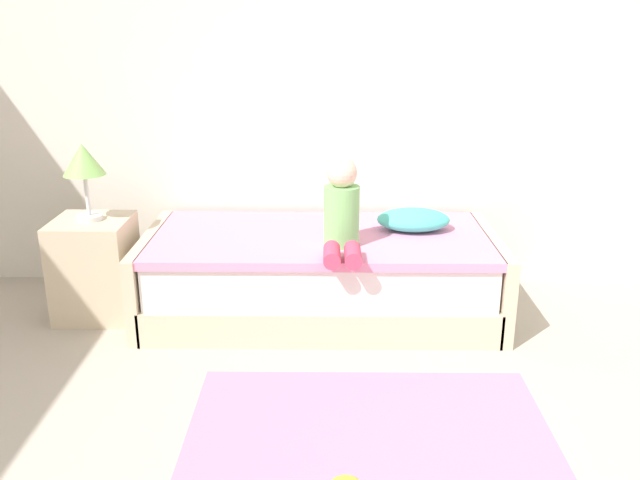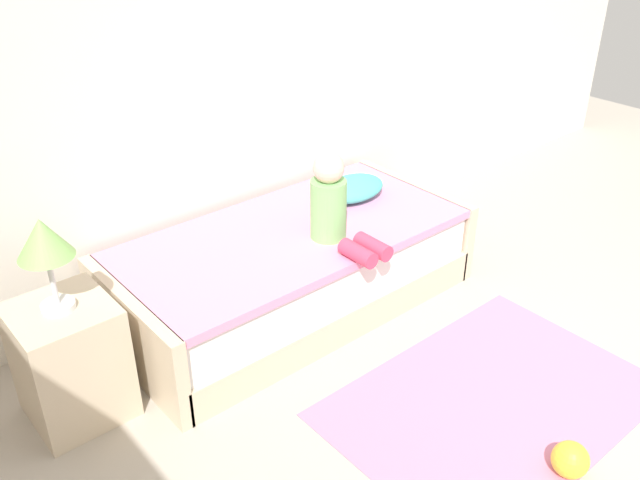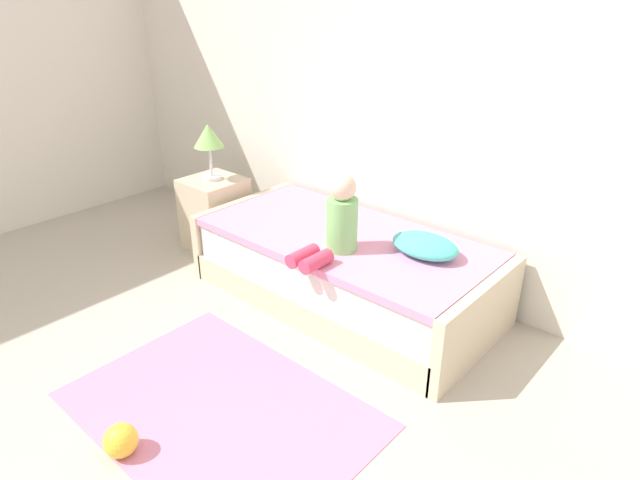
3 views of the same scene
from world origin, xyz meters
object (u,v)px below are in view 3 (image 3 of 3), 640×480
toy_ball (121,440)px  pillow (425,245)px  child_figure (337,222)px  table_lamp (209,138)px  nightstand (215,214)px  bed (344,268)px

toy_ball → pillow: bearing=76.6°
child_figure → toy_ball: 1.69m
pillow → child_figure: bearing=-143.3°
table_lamp → child_figure: bearing=-7.2°
nightstand → table_lamp: 0.64m
pillow → toy_ball: pillow is taller
child_figure → toy_ball: size_ratio=3.13×
pillow → toy_ball: (-0.45, -1.89, -0.48)m
nightstand → toy_ball: bearing=-50.2°
bed → table_lamp: table_lamp is taller
child_figure → pillow: size_ratio=1.16×
nightstand → child_figure: size_ratio=1.18×
nightstand → pillow: 1.93m
child_figure → table_lamp: bearing=172.8°
nightstand → pillow: size_ratio=1.36×
child_figure → pillow: bearing=36.7°
pillow → nightstand: bearing=-175.7°
child_figure → nightstand: bearing=172.8°
table_lamp → child_figure: (1.47, -0.19, -0.23)m
table_lamp → toy_ball: table_lamp is taller
table_lamp → nightstand: bearing=180.0°
toy_ball → table_lamp: bearing=129.8°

